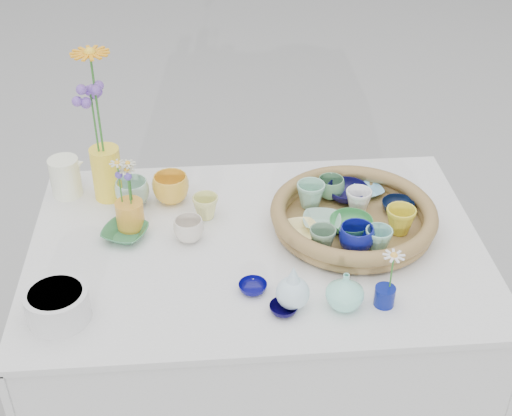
{
  "coord_description": "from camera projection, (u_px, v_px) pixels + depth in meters",
  "views": [
    {
      "loc": [
        -0.13,
        -1.58,
        1.97
      ],
      "look_at": [
        0.0,
        0.02,
        0.87
      ],
      "focal_mm": 50.0,
      "sensor_mm": 36.0,
      "label": 1
    }
  ],
  "objects": [
    {
      "name": "tray_ceramic_10",
      "position": [
        299.0,
        233.0,
        1.97
      ],
      "size": [
        0.13,
        0.13,
        0.03
      ],
      "primitive_type": "imported",
      "rotation": [
        0.0,
        0.0,
        0.19
      ],
      "color": "#FFE98C",
      "rests_on": "wicker_tray"
    },
    {
      "name": "loose_ceramic_2",
      "position": [
        125.0,
        233.0,
        2.0
      ],
      "size": [
        0.16,
        0.16,
        0.03
      ],
      "primitive_type": "imported",
      "rotation": [
        0.0,
        0.0,
        -0.38
      ],
      "color": "#32784B",
      "rests_on": "display_table"
    },
    {
      "name": "tray_ceramic_12",
      "position": [
        331.0,
        188.0,
        2.13
      ],
      "size": [
        0.09,
        0.09,
        0.06
      ],
      "primitive_type": "imported",
      "rotation": [
        0.0,
        0.0,
        -0.12
      ],
      "color": "#588E61",
      "rests_on": "wicker_tray"
    },
    {
      "name": "tray_ceramic_7",
      "position": [
        358.0,
        201.0,
        2.06
      ],
      "size": [
        0.1,
        0.1,
        0.07
      ],
      "primitive_type": "imported",
      "rotation": [
        0.0,
        0.0,
        -0.4
      ],
      "color": "white",
      "rests_on": "wicker_tray"
    },
    {
      "name": "loose_ceramic_4",
      "position": [
        253.0,
        287.0,
        1.81
      ],
      "size": [
        0.09,
        0.09,
        0.02
      ],
      "primitive_type": "imported",
      "rotation": [
        0.0,
        0.0,
        -0.23
      ],
      "color": "#06055B",
      "rests_on": "display_table"
    },
    {
      "name": "tray_ceramic_8",
      "position": [
        368.0,
        191.0,
        2.15
      ],
      "size": [
        0.11,
        0.11,
        0.02
      ],
      "primitive_type": "imported",
      "rotation": [
        0.0,
        0.0,
        0.34
      ],
      "color": "#8CD9FB",
      "rests_on": "wicker_tray"
    },
    {
      "name": "wicker_tray",
      "position": [
        353.0,
        217.0,
        2.02
      ],
      "size": [
        0.47,
        0.47,
        0.08
      ],
      "primitive_type": null,
      "color": "brown",
      "rests_on": "display_table"
    },
    {
      "name": "daisy_cup",
      "position": [
        130.0,
        215.0,
        2.02
      ],
      "size": [
        0.1,
        0.1,
        0.09
      ],
      "primitive_type": "cylinder",
      "rotation": [
        0.0,
        0.0,
        0.23
      ],
      "color": "gold",
      "rests_on": "display_table"
    },
    {
      "name": "white_pitcher",
      "position": [
        65.0,
        177.0,
        2.16
      ],
      "size": [
        0.14,
        0.12,
        0.12
      ],
      "primitive_type": null,
      "rotation": [
        0.0,
        0.0,
        -0.21
      ],
      "color": "white",
      "rests_on": "display_table"
    },
    {
      "name": "tray_ceramic_9",
      "position": [
        356.0,
        239.0,
        1.91
      ],
      "size": [
        0.11,
        0.11,
        0.08
      ],
      "primitive_type": "imported",
      "rotation": [
        0.0,
        0.0,
        0.2
      ],
      "color": "navy",
      "rests_on": "wicker_tray"
    },
    {
      "name": "tray_ceramic_2",
      "position": [
        400.0,
        220.0,
        1.98
      ],
      "size": [
        0.09,
        0.09,
        0.08
      ],
      "primitive_type": "imported",
      "rotation": [
        0.0,
        0.0,
        0.11
      ],
      "color": "gold",
      "rests_on": "wicker_tray"
    },
    {
      "name": "bud_vase_paleblue",
      "position": [
        293.0,
        286.0,
        1.74
      ],
      "size": [
        0.09,
        0.09,
        0.13
      ],
      "primitive_type": null,
      "rotation": [
        0.0,
        0.0,
        -0.08
      ],
      "color": "#C4E5F3",
      "rests_on": "display_table"
    },
    {
      "name": "loose_ceramic_5",
      "position": [
        132.0,
        193.0,
        2.13
      ],
      "size": [
        0.13,
        0.13,
        0.08
      ],
      "primitive_type": "imported",
      "rotation": [
        0.0,
        0.0,
        0.39
      ],
      "color": "#9EC9B5",
      "rests_on": "display_table"
    },
    {
      "name": "tray_ceramic_4",
      "position": [
        322.0,
        239.0,
        1.91
      ],
      "size": [
        0.08,
        0.08,
        0.07
      ],
      "primitive_type": "imported",
      "rotation": [
        0.0,
        0.0,
        -0.14
      ],
      "color": "slate",
      "rests_on": "wicker_tray"
    },
    {
      "name": "loose_ceramic_1",
      "position": [
        206.0,
        207.0,
        2.07
      ],
      "size": [
        0.09,
        0.09,
        0.07
      ],
      "primitive_type": "imported",
      "rotation": [
        0.0,
        0.0,
        0.23
      ],
      "color": "#D9DA7E",
      "rests_on": "display_table"
    },
    {
      "name": "tray_ceramic_6",
      "position": [
        311.0,
        195.0,
        2.08
      ],
      "size": [
        0.09,
        0.09,
        0.08
      ],
      "primitive_type": "imported",
      "rotation": [
        0.0,
        0.0,
        -0.03
      ],
      "color": "#89C3A7",
      "rests_on": "wicker_tray"
    },
    {
      "name": "tray_ceramic_11",
      "position": [
        378.0,
        240.0,
        1.91
      ],
      "size": [
        0.09,
        0.09,
        0.07
      ],
      "primitive_type": "imported",
      "rotation": [
        0.0,
        0.0,
        -0.33
      ],
      "color": "#8AD3B9",
      "rests_on": "wicker_tray"
    },
    {
      "name": "tray_ceramic_3",
      "position": [
        351.0,
        225.0,
        1.99
      ],
      "size": [
        0.14,
        0.14,
        0.04
      ],
      "primitive_type": "imported",
      "rotation": [
        0.0,
        0.0,
        0.14
      ],
      "color": "#3F9E50",
      "rests_on": "wicker_tray"
    },
    {
      "name": "hydrangea",
      "position": [
        95.0,
        123.0,
        2.02
      ],
      "size": [
        0.1,
        0.1,
        0.26
      ],
      "primitive_type": null,
      "rotation": [
        0.0,
        0.0,
        0.38
      ],
      "color": "#754CB6",
      "rests_on": "tall_vase_yellow"
    },
    {
      "name": "single_daisy",
      "position": [
        392.0,
        271.0,
        1.73
      ],
      "size": [
        0.07,
        0.07,
        0.12
      ],
      "primitive_type": null,
      "rotation": [
        0.0,
        0.0,
        0.05
      ],
      "color": "white",
      "rests_on": "bud_vase_cobalt"
    },
    {
      "name": "tray_ceramic_0",
      "position": [
        347.0,
        193.0,
        2.13
      ],
      "size": [
        0.12,
        0.12,
        0.04
      ],
      "primitive_type": "imported",
      "rotation": [
        0.0,
        0.0,
        0.0
      ],
      "color": "#0E0C3E",
      "rests_on": "wicker_tray"
    },
    {
      "name": "gerbera",
      "position": [
        97.0,
        104.0,
        1.99
      ],
      "size": [
        0.16,
        0.16,
        0.32
      ],
      "primitive_type": null,
      "rotation": [
        0.0,
        0.0,
        0.41
      ],
      "color": "orange",
      "rests_on": "tall_vase_yellow"
    },
    {
      "name": "tray_ceramic_1",
      "position": [
        398.0,
        206.0,
        2.08
      ],
      "size": [
        0.11,
        0.11,
        0.03
      ],
      "primitive_type": "imported",
      "rotation": [
        0.0,
        0.0,
        -0.12
      ],
      "color": "black",
      "rests_on": "wicker_tray"
    },
    {
      "name": "daisy_posy",
      "position": [
        125.0,
        181.0,
        1.97
      ],
      "size": [
        0.08,
        0.08,
        0.13
      ],
      "primitive_type": null,
      "rotation": [
        0.0,
        0.0,
        -0.01
      ],
      "color": "beige",
      "rests_on": "daisy_cup"
    },
    {
      "name": "bud_vase_seafoam",
      "position": [
        345.0,
        291.0,
        1.74
      ],
      "size": [
        0.13,
        0.13,
        0.1
      ],
      "primitive_type": "imported",
      "rotation": [
        0.0,
        0.0,
        0.42
      ],
      "color": "#8FEAD2",
      "rests_on": "display_table"
    },
    {
      "name": "loose_ceramic_6",
      "position": [
        284.0,
        309.0,
        1.75
      ],
      "size": [
        0.09,
        0.09,
        0.02
      ],
      "primitive_type": "imported",
      "rotation": [
        0.0,
        0.0,
        0.27
      ],
      "color": "black",
      "rests_on": "display_table"
    },
    {
      "name": "tray_ceramic_5",
      "position": [
        322.0,
        222.0,
        2.02
      ],
      "size": [
        0.12,
        0.12,
        0.03
      ],
      "primitive_type": "imported",
      "rotation": [
        0.0,
        0.0,
        -0.16
      ],
      "color": "#9BC5B1",
      "rests_on": "wicker_tray"
    },
    {
      "name": "tall_vase_yellow",
      "position": [
        107.0,
        173.0,
        2.13
      ],
      "size": [
        0.12,
        0.12,
        0.17
      ],
      "primitive_type": "cylinder",
      "rotation": [
        0.0,
        0.0,
        0.44
      ],
      "color": "yellow",
      "rests_on": "display_table"
    },
    {
      "name": "bud_vase_cobalt",
      "position": [
        385.0,
        296.0,
        1.76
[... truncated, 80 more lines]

